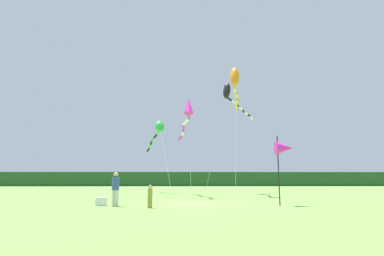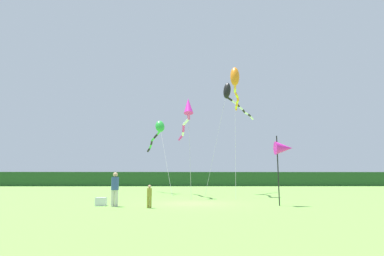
# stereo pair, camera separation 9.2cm
# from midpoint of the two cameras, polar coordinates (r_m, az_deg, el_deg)

# --- Properties ---
(ground_plane) EXTENTS (120.00, 120.00, 0.00)m
(ground_plane) POSITION_cam_midpoint_polar(r_m,az_deg,el_deg) (18.06, 0.50, -13.41)
(ground_plane) COLOR #6B9E42
(distant_treeline) EXTENTS (108.00, 2.03, 2.72)m
(distant_treeline) POSITION_cam_midpoint_polar(r_m,az_deg,el_deg) (63.01, -0.60, -9.16)
(distant_treeline) COLOR #234C23
(distant_treeline) RESTS_ON ground
(person_adult) EXTENTS (0.37, 0.37, 1.67)m
(person_adult) POSITION_cam_midpoint_polar(r_m,az_deg,el_deg) (16.46, -13.52, -10.32)
(person_adult) COLOR silver
(person_adult) RESTS_ON ground
(person_child) EXTENTS (0.23, 0.23, 1.06)m
(person_child) POSITION_cam_midpoint_polar(r_m,az_deg,el_deg) (15.31, -7.50, -11.86)
(person_child) COLOR olive
(person_child) RESTS_ON ground
(cooler_box) EXTENTS (0.52, 0.37, 0.42)m
(cooler_box) POSITION_cam_midpoint_polar(r_m,az_deg,el_deg) (17.09, -15.89, -12.61)
(cooler_box) COLOR silver
(cooler_box) RESTS_ON ground
(banner_flag_pole) EXTENTS (0.90, 0.70, 3.58)m
(banner_flag_pole) POSITION_cam_midpoint_polar(r_m,az_deg,el_deg) (17.23, 16.28, -3.59)
(banner_flag_pole) COLOR black
(banner_flag_pole) RESTS_ON ground
(kite_black) EXTENTS (5.87, 7.43, 10.72)m
(kite_black) POSITION_cam_midpoint_polar(r_m,az_deg,el_deg) (31.61, 7.02, 5.87)
(kite_black) COLOR #B2B2B2
(kite_black) RESTS_ON ground
(kite_magenta) EXTENTS (1.33, 8.47, 7.47)m
(kite_magenta) POSITION_cam_midpoint_polar(r_m,az_deg,el_deg) (24.70, -0.81, 2.68)
(kite_magenta) COLOR #B2B2B2
(kite_magenta) RESTS_ON ground
(kite_orange) EXTENTS (1.65, 8.60, 10.77)m
(kite_orange) POSITION_cam_midpoint_polar(r_m,az_deg,el_deg) (27.34, 7.84, 8.53)
(kite_orange) COLOR #B2B2B2
(kite_orange) RESTS_ON ground
(kite_green) EXTENTS (3.36, 10.08, 7.13)m
(kite_green) POSITION_cam_midpoint_polar(r_m,az_deg,el_deg) (31.62, -5.99, -0.37)
(kite_green) COLOR #B2B2B2
(kite_green) RESTS_ON ground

